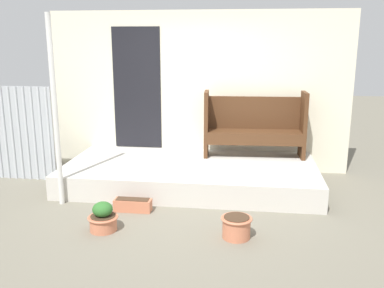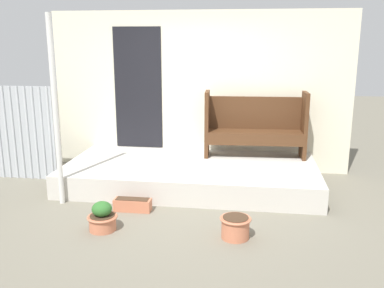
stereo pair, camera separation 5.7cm
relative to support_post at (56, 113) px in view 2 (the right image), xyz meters
name	(u,v)px [view 2 (the right image)]	position (x,y,z in m)	size (l,w,h in m)	color
ground_plane	(179,207)	(1.59, 0.06, -1.23)	(24.00, 24.00, 0.00)	#706B5B
porch_slab	(191,174)	(1.62, 0.96, -1.07)	(3.72, 1.79, 0.34)	beige
house_wall	(197,92)	(1.57, 1.88, 0.07)	(4.92, 0.08, 2.60)	beige
support_post	(56,113)	(0.00, 0.00, 0.00)	(0.07, 0.07, 2.47)	silver
bench	(255,124)	(2.55, 1.54, -0.38)	(1.58, 0.48, 1.03)	#4C2D19
flower_pot_left	(102,218)	(0.83, -0.73, -1.08)	(0.35, 0.35, 0.35)	#C67251
flower_pot_middle	(235,226)	(2.36, -0.71, -1.10)	(0.35, 0.35, 0.25)	#C67251
planter_box_rect	(133,205)	(1.01, -0.13, -1.15)	(0.48, 0.16, 0.16)	#C67251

